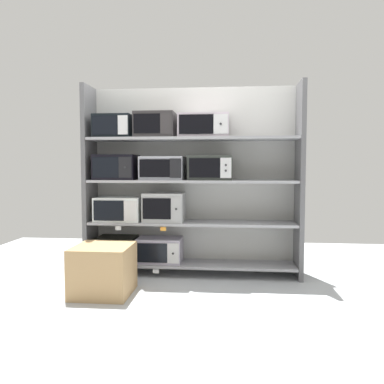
% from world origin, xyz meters
% --- Properties ---
extents(ground, '(6.34, 6.00, 0.02)m').
position_xyz_m(ground, '(0.00, -1.00, -0.01)').
color(ground, '#B2B7BC').
extents(back_panel, '(2.54, 0.04, 2.17)m').
position_xyz_m(back_panel, '(0.00, 0.22, 1.08)').
color(back_panel, '#B2B2AD').
rests_on(back_panel, ground).
extents(upright_left, '(0.05, 0.40, 2.17)m').
position_xyz_m(upright_left, '(-1.20, 0.00, 1.08)').
color(upright_left, '#5B5B5E').
rests_on(upright_left, ground).
extents(upright_right, '(0.05, 0.40, 2.17)m').
position_xyz_m(upright_right, '(1.20, 0.00, 1.08)').
color(upright_right, '#5B5B5E').
rests_on(upright_right, ground).
extents(shelf_0, '(2.34, 0.40, 0.03)m').
position_xyz_m(shelf_0, '(0.00, 0.00, 0.12)').
color(shelf_0, '#99999E').
rests_on(shelf_0, ground).
extents(microwave_0, '(0.45, 0.39, 0.28)m').
position_xyz_m(microwave_0, '(-0.89, -0.00, 0.28)').
color(microwave_0, black).
rests_on(microwave_0, shelf_0).
extents(microwave_1, '(0.51, 0.35, 0.28)m').
position_xyz_m(microwave_1, '(-0.38, -0.00, 0.28)').
color(microwave_1, '#A29AAD').
rests_on(microwave_1, shelf_0).
extents(price_tag_0, '(0.09, 0.00, 0.04)m').
position_xyz_m(price_tag_0, '(-0.85, -0.20, 0.08)').
color(price_tag_0, white).
extents(price_tag_1, '(0.07, 0.00, 0.04)m').
position_xyz_m(price_tag_1, '(-0.38, -0.20, 0.08)').
color(price_tag_1, white).
extents(shelf_1, '(2.34, 0.40, 0.03)m').
position_xyz_m(shelf_1, '(0.00, 0.00, 0.60)').
color(shelf_1, '#99999E').
extents(microwave_2, '(0.53, 0.39, 0.28)m').
position_xyz_m(microwave_2, '(-0.85, -0.00, 0.75)').
color(microwave_2, silver).
rests_on(microwave_2, shelf_1).
extents(microwave_3, '(0.46, 0.39, 0.33)m').
position_xyz_m(microwave_3, '(-0.32, -0.00, 0.78)').
color(microwave_3, '#9FA0A1').
rests_on(microwave_3, shelf_1).
extents(price_tag_2, '(0.07, 0.00, 0.04)m').
position_xyz_m(price_tag_2, '(-0.81, -0.20, 0.56)').
color(price_tag_2, white).
extents(price_tag_3, '(0.06, 0.00, 0.04)m').
position_xyz_m(price_tag_3, '(-0.30, -0.20, 0.56)').
color(price_tag_3, orange).
extents(shelf_2, '(2.34, 0.40, 0.03)m').
position_xyz_m(shelf_2, '(0.00, 0.00, 1.08)').
color(shelf_2, '#99999E').
extents(microwave_4, '(0.47, 0.41, 0.29)m').
position_xyz_m(microwave_4, '(-0.88, -0.00, 1.24)').
color(microwave_4, black).
rests_on(microwave_4, shelf_2).
extents(microwave_5, '(0.49, 0.35, 0.26)m').
position_xyz_m(microwave_5, '(-0.34, -0.00, 1.23)').
color(microwave_5, '#9B9DA8').
rests_on(microwave_5, shelf_2).
extents(microwave_6, '(0.49, 0.35, 0.27)m').
position_xyz_m(microwave_6, '(0.21, -0.00, 1.23)').
color(microwave_6, '#303530').
rests_on(microwave_6, shelf_2).
extents(shelf_3, '(2.34, 0.40, 0.03)m').
position_xyz_m(shelf_3, '(0.00, 0.00, 1.56)').
color(shelf_3, '#99999E').
extents(microwave_7, '(0.43, 0.37, 0.26)m').
position_xyz_m(microwave_7, '(-0.90, -0.00, 1.70)').
color(microwave_7, black).
rests_on(microwave_7, shelf_3).
extents(microwave_8, '(0.45, 0.40, 0.28)m').
position_xyz_m(microwave_8, '(-0.42, -0.00, 1.71)').
color(microwave_8, '#2F2B2C').
rests_on(microwave_8, shelf_3).
extents(microwave_9, '(0.56, 0.35, 0.26)m').
position_xyz_m(microwave_9, '(0.13, -0.00, 1.70)').
color(microwave_9, '#BDB0BA').
rests_on(microwave_9, shelf_3).
extents(shipping_carton, '(0.55, 0.55, 0.48)m').
position_xyz_m(shipping_carton, '(-0.80, -0.76, 0.24)').
color(shipping_carton, tan).
rests_on(shipping_carton, ground).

